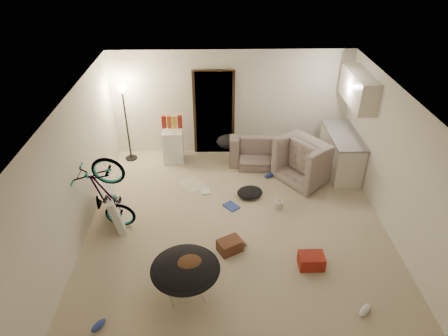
{
  "coord_description": "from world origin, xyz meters",
  "views": [
    {
      "loc": [
        -0.39,
        -5.68,
        4.86
      ],
      "look_at": [
        -0.23,
        0.6,
        0.97
      ],
      "focal_mm": 32.0,
      "sensor_mm": 36.0,
      "label": 1
    }
  ],
  "objects_px": {
    "kitchen_counter": "(341,153)",
    "armchair": "(312,162)",
    "sofa": "(269,151)",
    "drink_case_a": "(230,246)",
    "mini_fridge": "(173,146)",
    "drink_case_b": "(311,261)",
    "floor_lamp": "(124,108)",
    "tv_box": "(114,204)",
    "juicer": "(278,204)",
    "saucer_chair": "(186,274)",
    "bicycle": "(110,211)"
  },
  "relations": [
    {
      "from": "tv_box",
      "to": "juicer",
      "type": "bearing_deg",
      "value": -13.38
    },
    {
      "from": "floor_lamp",
      "to": "tv_box",
      "type": "relative_size",
      "value": 1.67
    },
    {
      "from": "floor_lamp",
      "to": "mini_fridge",
      "type": "height_order",
      "value": "floor_lamp"
    },
    {
      "from": "floor_lamp",
      "to": "drink_case_a",
      "type": "xyz_separation_m",
      "value": [
        2.24,
        -3.21,
        -1.19
      ]
    },
    {
      "from": "saucer_chair",
      "to": "drink_case_a",
      "type": "height_order",
      "value": "saucer_chair"
    },
    {
      "from": "bicycle",
      "to": "drink_case_a",
      "type": "height_order",
      "value": "bicycle"
    },
    {
      "from": "drink_case_a",
      "to": "tv_box",
      "type": "bearing_deg",
      "value": 127.38
    },
    {
      "from": "kitchen_counter",
      "to": "armchair",
      "type": "bearing_deg",
      "value": -161.8
    },
    {
      "from": "floor_lamp",
      "to": "drink_case_b",
      "type": "height_order",
      "value": "floor_lamp"
    },
    {
      "from": "kitchen_counter",
      "to": "juicer",
      "type": "bearing_deg",
      "value": -138.42
    },
    {
      "from": "mini_fridge",
      "to": "drink_case_b",
      "type": "xyz_separation_m",
      "value": [
        2.53,
        -3.51,
        -0.27
      ]
    },
    {
      "from": "drink_case_a",
      "to": "drink_case_b",
      "type": "distance_m",
      "value": 1.38
    },
    {
      "from": "mini_fridge",
      "to": "floor_lamp",
      "type": "bearing_deg",
      "value": 172.27
    },
    {
      "from": "drink_case_a",
      "to": "juicer",
      "type": "height_order",
      "value": "juicer"
    },
    {
      "from": "floor_lamp",
      "to": "bicycle",
      "type": "height_order",
      "value": "floor_lamp"
    },
    {
      "from": "juicer",
      "to": "drink_case_a",
      "type": "bearing_deg",
      "value": -130.91
    },
    {
      "from": "kitchen_counter",
      "to": "sofa",
      "type": "relative_size",
      "value": 0.81
    },
    {
      "from": "kitchen_counter",
      "to": "drink_case_b",
      "type": "distance_m",
      "value": 3.24
    },
    {
      "from": "tv_box",
      "to": "saucer_chair",
      "type": "bearing_deg",
      "value": -69.58
    },
    {
      "from": "mini_fridge",
      "to": "drink_case_a",
      "type": "relative_size",
      "value": 1.98
    },
    {
      "from": "floor_lamp",
      "to": "tv_box",
      "type": "height_order",
      "value": "floor_lamp"
    },
    {
      "from": "armchair",
      "to": "juicer",
      "type": "height_order",
      "value": "armchair"
    },
    {
      "from": "mini_fridge",
      "to": "tv_box",
      "type": "height_order",
      "value": "mini_fridge"
    },
    {
      "from": "kitchen_counter",
      "to": "bicycle",
      "type": "distance_m",
      "value": 5.11
    },
    {
      "from": "mini_fridge",
      "to": "kitchen_counter",
      "type": "bearing_deg",
      "value": -10.48
    },
    {
      "from": "kitchen_counter",
      "to": "floor_lamp",
      "type": "bearing_deg",
      "value": 172.34
    },
    {
      "from": "mini_fridge",
      "to": "saucer_chair",
      "type": "xyz_separation_m",
      "value": [
        0.51,
        -4.04,
        0.04
      ]
    },
    {
      "from": "drink_case_a",
      "to": "bicycle",
      "type": "bearing_deg",
      "value": 134.49
    },
    {
      "from": "bicycle",
      "to": "mini_fridge",
      "type": "xyz_separation_m",
      "value": [
        0.94,
        2.49,
        -0.04
      ]
    },
    {
      "from": "drink_case_b",
      "to": "juicer",
      "type": "relative_size",
      "value": 1.64
    },
    {
      "from": "sofa",
      "to": "juicer",
      "type": "distance_m",
      "value": 1.86
    },
    {
      "from": "floor_lamp",
      "to": "drink_case_b",
      "type": "relative_size",
      "value": 4.42
    },
    {
      "from": "floor_lamp",
      "to": "drink_case_b",
      "type": "xyz_separation_m",
      "value": [
        3.57,
        -3.61,
        -1.19
      ]
    },
    {
      "from": "kitchen_counter",
      "to": "armchair",
      "type": "relative_size",
      "value": 1.35
    },
    {
      "from": "sofa",
      "to": "armchair",
      "type": "distance_m",
      "value": 1.1
    },
    {
      "from": "armchair",
      "to": "tv_box",
      "type": "height_order",
      "value": "same"
    },
    {
      "from": "kitchen_counter",
      "to": "mini_fridge",
      "type": "bearing_deg",
      "value": 171.75
    },
    {
      "from": "sofa",
      "to": "drink_case_a",
      "type": "bearing_deg",
      "value": 73.55
    },
    {
      "from": "sofa",
      "to": "mini_fridge",
      "type": "xyz_separation_m",
      "value": [
        -2.25,
        0.1,
        0.12
      ]
    },
    {
      "from": "saucer_chair",
      "to": "drink_case_a",
      "type": "bearing_deg",
      "value": 53.19
    },
    {
      "from": "bicycle",
      "to": "saucer_chair",
      "type": "height_order",
      "value": "bicycle"
    },
    {
      "from": "sofa",
      "to": "mini_fridge",
      "type": "bearing_deg",
      "value": 0.06
    },
    {
      "from": "tv_box",
      "to": "drink_case_a",
      "type": "bearing_deg",
      "value": -40.99
    },
    {
      "from": "floor_lamp",
      "to": "bicycle",
      "type": "xyz_separation_m",
      "value": [
        0.1,
        -2.59,
        -0.87
      ]
    },
    {
      "from": "sofa",
      "to": "drink_case_a",
      "type": "height_order",
      "value": "sofa"
    },
    {
      "from": "floor_lamp",
      "to": "tv_box",
      "type": "distance_m",
      "value": 2.48
    },
    {
      "from": "sofa",
      "to": "drink_case_b",
      "type": "distance_m",
      "value": 3.43
    },
    {
      "from": "kitchen_counter",
      "to": "tv_box",
      "type": "distance_m",
      "value": 5.01
    },
    {
      "from": "tv_box",
      "to": "drink_case_b",
      "type": "xyz_separation_m",
      "value": [
        3.47,
        -1.32,
        -0.24
      ]
    },
    {
      "from": "sofa",
      "to": "juicer",
      "type": "xyz_separation_m",
      "value": [
        -0.03,
        -1.85,
        -0.17
      ]
    }
  ]
}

